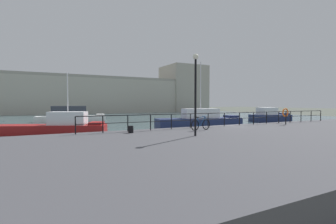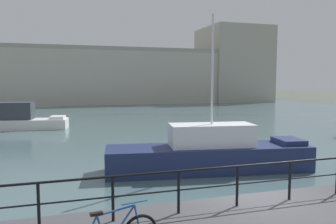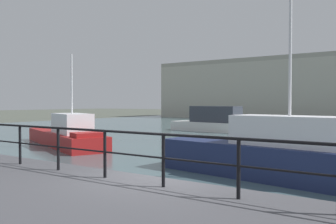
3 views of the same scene
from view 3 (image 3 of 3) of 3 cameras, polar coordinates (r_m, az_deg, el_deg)
ground_plane at (r=8.54m, az=-1.69°, el=-16.64°), size 240.00×240.00×0.00m
moored_red_daysailer at (r=33.39m, az=7.88°, el=-1.58°), size 10.08×3.59×2.35m
moored_small_launch at (r=12.99m, az=18.51°, el=-6.68°), size 9.70×3.54×7.21m
moored_cabin_cruiser at (r=22.97m, az=-15.81°, el=-3.51°), size 9.77×5.80×5.51m
quay_railing at (r=7.65m, az=-5.68°, el=-5.60°), size 24.02×0.07×1.08m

